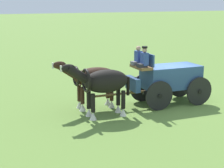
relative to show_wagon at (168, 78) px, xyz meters
name	(u,v)px	position (x,y,z in m)	size (l,w,h in m)	color
ground_plane	(170,103)	(-0.17, 0.00, -1.24)	(220.00, 220.00, 0.00)	olive
show_wagon	(168,78)	(0.00, 0.00, 0.00)	(5.66, 1.84, 2.82)	#2D4C7A
draft_horse_near	(103,83)	(3.50, 0.54, 0.20)	(2.99, 1.04, 2.33)	black
draft_horse_off	(92,79)	(3.48, -0.76, 0.12)	(3.04, 0.93, 2.24)	#331E14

